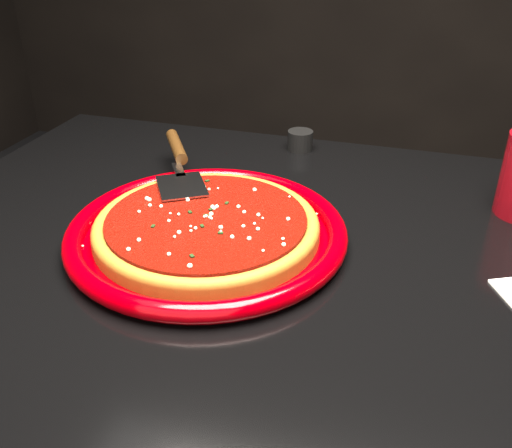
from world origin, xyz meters
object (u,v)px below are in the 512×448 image
(table, at_px, (301,443))
(ramekin, at_px, (300,140))
(plate, at_px, (207,232))
(pizza_server, at_px, (180,163))

(table, height_order, ramekin, ramekin)
(table, bearing_deg, plate, -172.65)
(table, distance_m, ramekin, 0.53)
(plate, relative_size, ramekin, 8.08)
(table, xyz_separation_m, ramekin, (-0.10, 0.34, 0.39))
(plate, bearing_deg, ramekin, 82.76)
(plate, bearing_deg, table, 7.35)
(plate, height_order, pizza_server, pizza_server)
(plate, bearing_deg, pizza_server, 125.18)
(ramekin, bearing_deg, plate, -97.24)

